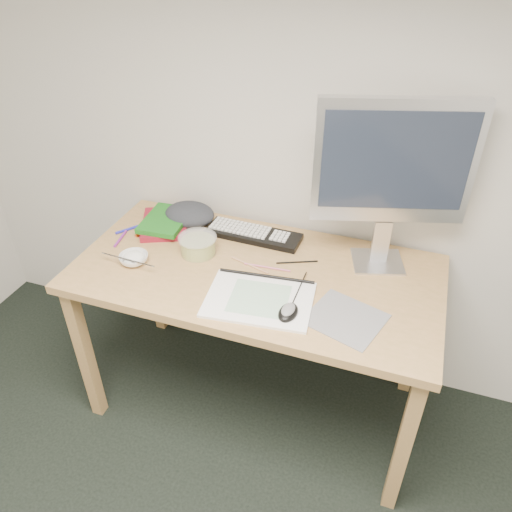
# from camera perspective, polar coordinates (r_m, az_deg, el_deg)

# --- Properties ---
(desk) EXTENTS (1.40, 0.70, 0.75)m
(desk) POSITION_cam_1_polar(r_m,az_deg,el_deg) (1.96, -0.04, -3.56)
(desk) COLOR tan
(desk) RESTS_ON ground
(mousepad) EXTENTS (0.29, 0.28, 0.00)m
(mousepad) POSITION_cam_1_polar(r_m,az_deg,el_deg) (1.73, 10.18, -7.05)
(mousepad) COLOR slate
(mousepad) RESTS_ON desk
(sketchpad) EXTENTS (0.40, 0.31, 0.01)m
(sketchpad) POSITION_cam_1_polar(r_m,az_deg,el_deg) (1.77, 0.37, -5.00)
(sketchpad) COLOR white
(sketchpad) RESTS_ON desk
(keyboard) EXTENTS (0.40, 0.14, 0.02)m
(keyboard) POSITION_cam_1_polar(r_m,az_deg,el_deg) (2.10, -0.27, 2.49)
(keyboard) COLOR black
(keyboard) RESTS_ON desk
(monitor) EXTENTS (0.54, 0.22, 0.65)m
(monitor) POSITION_cam_1_polar(r_m,az_deg,el_deg) (1.81, 15.44, 9.73)
(monitor) COLOR silver
(monitor) RESTS_ON desk
(mouse) EXTENTS (0.07, 0.11, 0.03)m
(mouse) POSITION_cam_1_polar(r_m,az_deg,el_deg) (1.70, 3.71, -6.17)
(mouse) COLOR black
(mouse) RESTS_ON sketchpad
(rice_bowl) EXTENTS (0.14, 0.14, 0.04)m
(rice_bowl) POSITION_cam_1_polar(r_m,az_deg,el_deg) (2.00, -13.79, -0.33)
(rice_bowl) COLOR white
(rice_bowl) RESTS_ON desk
(chopsticks) EXTENTS (0.23, 0.03, 0.02)m
(chopsticks) POSITION_cam_1_polar(r_m,az_deg,el_deg) (1.97, -14.45, -0.41)
(chopsticks) COLOR #A8A8AA
(chopsticks) RESTS_ON rice_bowl
(fruit_tub) EXTENTS (0.17, 0.17, 0.07)m
(fruit_tub) POSITION_cam_1_polar(r_m,az_deg,el_deg) (2.00, -6.65, 1.24)
(fruit_tub) COLOR #E5D950
(fruit_tub) RESTS_ON desk
(book_red) EXTENTS (0.28, 0.31, 0.03)m
(book_red) POSITION_cam_1_polar(r_m,az_deg,el_deg) (2.21, -10.36, 3.65)
(book_red) COLOR maroon
(book_red) RESTS_ON desk
(book_green) EXTENTS (0.19, 0.25, 0.02)m
(book_green) POSITION_cam_1_polar(r_m,az_deg,el_deg) (2.19, -10.27, 4.06)
(book_green) COLOR #196619
(book_green) RESTS_ON book_red
(cloth_lump) EXTENTS (0.20, 0.18, 0.08)m
(cloth_lump) POSITION_cam_1_polar(r_m,az_deg,el_deg) (2.21, -7.61, 4.73)
(cloth_lump) COLOR #292A31
(cloth_lump) RESTS_ON desk
(pencil_pink) EXTENTS (0.18, 0.02, 0.01)m
(pencil_pink) POSITION_cam_1_polar(r_m,az_deg,el_deg) (1.92, 1.30, -1.30)
(pencil_pink) COLOR #CF6788
(pencil_pink) RESTS_ON desk
(pencil_tan) EXTENTS (0.17, 0.06, 0.01)m
(pencil_tan) POSITION_cam_1_polar(r_m,az_deg,el_deg) (1.94, -0.76, -1.02)
(pencil_tan) COLOR tan
(pencil_tan) RESTS_ON desk
(pencil_black) EXTENTS (0.15, 0.07, 0.01)m
(pencil_black) POSITION_cam_1_polar(r_m,az_deg,el_deg) (1.96, 4.71, -0.70)
(pencil_black) COLOR black
(pencil_black) RESTS_ON desk
(marker_blue) EXTENTS (0.08, 0.10, 0.01)m
(marker_blue) POSITION_cam_1_polar(r_m,az_deg,el_deg) (2.22, -14.31, 3.01)
(marker_blue) COLOR #2122B4
(marker_blue) RESTS_ON desk
(marker_orange) EXTENTS (0.05, 0.14, 0.01)m
(marker_orange) POSITION_cam_1_polar(r_m,az_deg,el_deg) (2.20, -12.21, 3.09)
(marker_orange) COLOR #C24916
(marker_orange) RESTS_ON desk
(marker_purple) EXTENTS (0.03, 0.12, 0.01)m
(marker_purple) POSITION_cam_1_polar(r_m,az_deg,el_deg) (2.16, -15.23, 1.94)
(marker_purple) COLOR #82268B
(marker_purple) RESTS_ON desk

